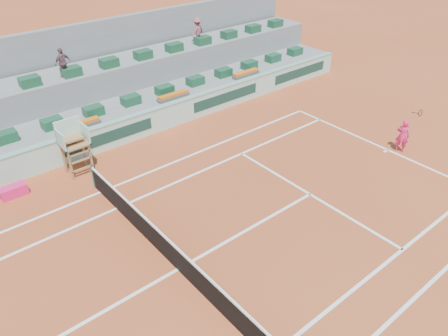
# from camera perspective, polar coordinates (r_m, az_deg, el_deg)

# --- Properties ---
(ground) EXTENTS (90.00, 90.00, 0.00)m
(ground) POSITION_cam_1_polar(r_m,az_deg,el_deg) (14.48, -6.05, -13.04)
(ground) COLOR #A3411F
(ground) RESTS_ON ground
(seating_tier_lower) EXTENTS (36.00, 4.00, 1.20)m
(seating_tier_lower) POSITION_cam_1_polar(r_m,az_deg,el_deg) (22.30, -21.94, 4.39)
(seating_tier_lower) COLOR gray
(seating_tier_lower) RESTS_ON ground
(seating_tier_upper) EXTENTS (36.00, 2.40, 2.60)m
(seating_tier_upper) POSITION_cam_1_polar(r_m,az_deg,el_deg) (23.43, -23.67, 7.27)
(seating_tier_upper) COLOR gray
(seating_tier_upper) RESTS_ON ground
(stadium_back_wall) EXTENTS (36.00, 0.40, 4.40)m
(stadium_back_wall) POSITION_cam_1_polar(r_m,az_deg,el_deg) (24.55, -25.37, 10.29)
(stadium_back_wall) COLOR gray
(stadium_back_wall) RESTS_ON ground
(player_bag) EXTENTS (1.03, 0.46, 0.46)m
(player_bag) POSITION_cam_1_polar(r_m,az_deg,el_deg) (19.17, -25.78, -2.74)
(player_bag) COLOR #F41F68
(player_bag) RESTS_ON ground
(spectator_mid) EXTENTS (0.89, 0.52, 1.43)m
(spectator_mid) POSITION_cam_1_polar(r_m,az_deg,el_deg) (22.68, -20.31, 12.77)
(spectator_mid) COLOR #704B53
(spectator_mid) RESTS_ON seating_tier_upper
(spectator_right) EXTENTS (1.08, 0.78, 1.50)m
(spectator_right) POSITION_cam_1_polar(r_m,az_deg,el_deg) (26.52, -3.50, 17.47)
(spectator_right) COLOR #944A56
(spectator_right) RESTS_ON seating_tier_upper
(court_lines) EXTENTS (23.89, 11.09, 0.01)m
(court_lines) POSITION_cam_1_polar(r_m,az_deg,el_deg) (14.47, -6.06, -13.03)
(court_lines) COLOR white
(court_lines) RESTS_ON ground
(tennis_net) EXTENTS (0.10, 11.97, 1.10)m
(tennis_net) POSITION_cam_1_polar(r_m,az_deg,el_deg) (14.11, -6.18, -11.55)
(tennis_net) COLOR black
(tennis_net) RESTS_ON ground
(advertising_hoarding) EXTENTS (36.00, 0.34, 1.26)m
(advertising_hoarding) POSITION_cam_1_polar(r_m,az_deg,el_deg) (20.41, -19.74, 2.31)
(advertising_hoarding) COLOR #ADDAC5
(advertising_hoarding) RESTS_ON ground
(umpire_chair) EXTENTS (1.10, 0.90, 2.40)m
(umpire_chair) POSITION_cam_1_polar(r_m,az_deg,el_deg) (19.13, -19.16, 3.48)
(umpire_chair) COLOR #956438
(umpire_chair) RESTS_ON ground
(seat_row_lower) EXTENTS (32.90, 0.60, 0.44)m
(seat_row_lower) POSITION_cam_1_polar(r_m,az_deg,el_deg) (21.17, -21.54, 5.48)
(seat_row_lower) COLOR #18492D
(seat_row_lower) RESTS_ON seating_tier_lower
(seat_row_upper) EXTENTS (32.90, 0.60, 0.44)m
(seat_row_upper) POSITION_cam_1_polar(r_m,az_deg,el_deg) (22.33, -24.03, 10.29)
(seat_row_upper) COLOR #18492D
(seat_row_upper) RESTS_ON seating_tier_upper
(flower_planters) EXTENTS (26.80, 0.36, 0.28)m
(flower_planters) POSITION_cam_1_polar(r_m,az_deg,el_deg) (20.18, -24.58, 3.11)
(flower_planters) COLOR #4F4F4F
(flower_planters) RESTS_ON seating_tier_lower
(tennis_player) EXTENTS (0.56, 0.90, 2.28)m
(tennis_player) POSITION_cam_1_polar(r_m,az_deg,el_deg) (21.58, 22.31, 3.95)
(tennis_player) COLOR #F41F68
(tennis_player) RESTS_ON ground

